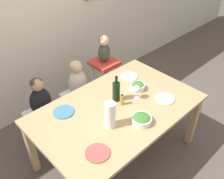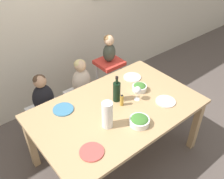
# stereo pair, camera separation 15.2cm
# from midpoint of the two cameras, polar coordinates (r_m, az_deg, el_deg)

# --- Properties ---
(ground_plane) EXTENTS (14.00, 14.00, 0.00)m
(ground_plane) POSITION_cam_midpoint_polar(r_m,az_deg,el_deg) (3.04, 2.46, -14.65)
(ground_plane) COLOR #564C47
(wall_back) EXTENTS (10.00, 0.09, 2.70)m
(wall_back) POSITION_cam_midpoint_polar(r_m,az_deg,el_deg) (3.22, -13.93, 17.20)
(wall_back) COLOR beige
(wall_back) RESTS_ON ground_plane
(dining_table) EXTENTS (1.69, 1.06, 0.73)m
(dining_table) POSITION_cam_midpoint_polar(r_m,az_deg,el_deg) (2.56, 2.84, -5.58)
(dining_table) COLOR tan
(dining_table) RESTS_ON ground_plane
(chair_far_left) EXTENTS (0.38, 0.37, 0.45)m
(chair_far_left) POSITION_cam_midpoint_polar(r_m,az_deg,el_deg) (3.04, -13.31, -5.62)
(chair_far_left) COLOR silver
(chair_far_left) RESTS_ON ground_plane
(chair_far_center) EXTENTS (0.38, 0.37, 0.45)m
(chair_far_center) POSITION_cam_midpoint_polar(r_m,az_deg,el_deg) (3.22, -5.31, -1.85)
(chair_far_center) COLOR silver
(chair_far_center) RESTS_ON ground_plane
(chair_right_highchair) EXTENTS (0.32, 0.31, 0.75)m
(chair_right_highchair) POSITION_cam_midpoint_polar(r_m,az_deg,el_deg) (3.32, 0.71, 3.77)
(chair_right_highchair) COLOR silver
(chair_right_highchair) RESTS_ON ground_plane
(person_child_left) EXTENTS (0.24, 0.19, 0.47)m
(person_child_left) POSITION_cam_midpoint_polar(r_m,az_deg,el_deg) (2.85, -14.15, -1.11)
(person_child_left) COLOR black
(person_child_left) RESTS_ON chair_far_left
(person_child_center) EXTENTS (0.24, 0.19, 0.47)m
(person_child_center) POSITION_cam_midpoint_polar(r_m,az_deg,el_deg) (3.04, -5.63, 2.61)
(person_child_center) COLOR beige
(person_child_center) RESTS_ON chair_far_center
(person_baby_right) EXTENTS (0.17, 0.14, 0.35)m
(person_baby_right) POSITION_cam_midpoint_polar(r_m,az_deg,el_deg) (3.13, 0.74, 9.49)
(person_baby_right) COLOR #3D4238
(person_baby_right) RESTS_ON chair_right_highchair
(wine_bottle) EXTENTS (0.08, 0.08, 0.29)m
(wine_bottle) POSITION_cam_midpoint_polar(r_m,az_deg,el_deg) (2.53, 2.80, -0.44)
(wine_bottle) COLOR black
(wine_bottle) RESTS_ON dining_table
(paper_towel_roll) EXTENTS (0.10, 0.10, 0.27)m
(paper_towel_roll) POSITION_cam_midpoint_polar(r_m,az_deg,el_deg) (2.23, 0.88, -5.85)
(paper_towel_roll) COLOR white
(paper_towel_roll) RESTS_ON dining_table
(wine_glass_near) EXTENTS (0.08, 0.08, 0.16)m
(wine_glass_near) POSITION_cam_midpoint_polar(r_m,az_deg,el_deg) (2.56, 7.55, -0.29)
(wine_glass_near) COLOR white
(wine_glass_near) RESTS_ON dining_table
(salad_bowl_large) EXTENTS (0.19, 0.19, 0.08)m
(salad_bowl_large) POSITION_cam_midpoint_polar(r_m,az_deg,el_deg) (2.33, 8.15, -7.11)
(salad_bowl_large) COLOR white
(salad_bowl_large) RESTS_ON dining_table
(salad_bowl_small) EXTENTS (0.16, 0.16, 0.08)m
(salad_bowl_small) POSITION_cam_midpoint_polar(r_m,az_deg,el_deg) (2.74, 7.90, 0.47)
(salad_bowl_small) COLOR white
(salad_bowl_small) RESTS_ON dining_table
(dinner_plate_front_left) EXTENTS (0.21, 0.21, 0.01)m
(dinner_plate_front_left) POSITION_cam_midpoint_polar(r_m,az_deg,el_deg) (2.11, -2.56, -14.10)
(dinner_plate_front_left) COLOR #D14C47
(dinner_plate_front_left) RESTS_ON dining_table
(dinner_plate_back_left) EXTENTS (0.21, 0.21, 0.01)m
(dinner_plate_back_left) POSITION_cam_midpoint_polar(r_m,az_deg,el_deg) (2.51, -9.39, -4.53)
(dinner_plate_back_left) COLOR teal
(dinner_plate_back_left) RESTS_ON dining_table
(dinner_plate_back_right) EXTENTS (0.21, 0.21, 0.01)m
(dinner_plate_back_right) POSITION_cam_midpoint_polar(r_m,az_deg,el_deg) (2.95, 6.12, 2.78)
(dinner_plate_back_right) COLOR silver
(dinner_plate_back_right) RESTS_ON dining_table
(dinner_plate_front_right) EXTENTS (0.21, 0.21, 0.01)m
(dinner_plate_front_right) POSITION_cam_midpoint_polar(r_m,az_deg,el_deg) (2.65, 13.77, -2.68)
(dinner_plate_front_right) COLOR silver
(dinner_plate_front_right) RESTS_ON dining_table
(condiment_bottle_hot_sauce) EXTENTS (0.04, 0.04, 0.14)m
(condiment_bottle_hot_sauce) POSITION_cam_midpoint_polar(r_m,az_deg,el_deg) (2.50, 4.01, -2.44)
(condiment_bottle_hot_sauce) COLOR #BC8E33
(condiment_bottle_hot_sauce) RESTS_ON dining_table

